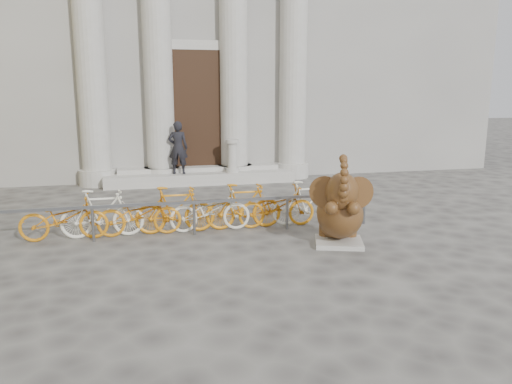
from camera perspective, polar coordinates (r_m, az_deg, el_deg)
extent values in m
plane|color=#474442|center=(7.36, 2.82, -12.14)|extent=(80.00, 80.00, 0.00)
cube|color=gray|center=(21.76, -8.63, 19.52)|extent=(22.00, 10.00, 12.00)
cube|color=black|center=(16.51, -6.75, 9.24)|extent=(2.40, 0.16, 4.00)
cylinder|color=#A8A59E|center=(16.35, -18.44, 14.69)|extent=(0.90, 0.90, 8.00)
cylinder|color=#A8A59E|center=(16.31, -11.19, 15.06)|extent=(0.90, 0.90, 8.00)
cylinder|color=#A8A59E|center=(16.59, -2.58, 15.20)|extent=(0.90, 0.90, 8.00)
cylinder|color=#A8A59E|center=(17.07, 4.27, 15.08)|extent=(0.90, 0.90, 8.00)
cube|color=#A8A59E|center=(16.22, -6.36, 1.67)|extent=(6.00, 1.20, 0.36)
cube|color=#A8A59E|center=(9.90, 9.44, -5.68)|extent=(1.11, 1.05, 0.09)
ellipsoid|color=black|center=(10.00, 9.41, -3.62)|extent=(0.94, 0.92, 0.58)
ellipsoid|color=black|center=(9.76, 9.54, -2.47)|extent=(1.16, 1.29, 0.94)
cylinder|color=black|center=(10.14, 7.96, -4.27)|extent=(0.34, 0.34, 0.23)
cylinder|color=black|center=(10.18, 10.70, -4.30)|extent=(0.34, 0.34, 0.23)
cylinder|color=black|center=(9.36, 8.54, -1.92)|extent=(0.37, 0.58, 0.36)
cylinder|color=black|center=(9.39, 10.95, -1.96)|extent=(0.37, 0.58, 0.36)
ellipsoid|color=black|center=(9.34, 9.80, 0.04)|extent=(0.76, 0.74, 0.72)
cylinder|color=black|center=(9.43, 7.89, -0.01)|extent=(0.52, 0.40, 0.61)
cylinder|color=black|center=(9.48, 11.58, -0.07)|extent=(0.61, 0.05, 0.61)
cone|color=beige|center=(9.18, 9.19, -1.05)|extent=(0.07, 0.21, 0.10)
cone|color=beige|center=(9.20, 10.53, -1.07)|extent=(0.17, 0.21, 0.10)
cube|color=slate|center=(10.31, -7.13, -1.15)|extent=(8.00, 0.06, 0.06)
cylinder|color=slate|center=(10.38, -18.14, -3.54)|extent=(0.06, 0.06, 0.70)
cylinder|color=slate|center=(10.39, -7.08, -3.03)|extent=(0.06, 0.06, 0.70)
cylinder|color=slate|center=(10.77, 3.56, -2.43)|extent=(0.06, 0.06, 0.70)
cylinder|color=slate|center=(11.41, 12.26, -1.88)|extent=(0.06, 0.06, 0.70)
imported|color=orange|center=(10.65, -21.13, -2.54)|extent=(1.70, 0.50, 1.00)
imported|color=white|center=(10.57, -17.19, -2.38)|extent=(1.66, 0.47, 1.00)
imported|color=orange|center=(10.54, -13.21, -2.20)|extent=(1.70, 0.50, 1.00)
imported|color=orange|center=(10.56, -9.23, -2.01)|extent=(1.66, 0.47, 1.00)
imported|color=white|center=(10.64, -5.28, -1.81)|extent=(1.70, 0.50, 1.00)
imported|color=orange|center=(10.76, -1.41, -1.61)|extent=(1.66, 0.47, 1.00)
imported|color=orange|center=(10.93, 2.37, -1.41)|extent=(1.70, 0.50, 1.00)
imported|color=white|center=(11.14, 6.00, -1.21)|extent=(1.66, 0.47, 1.00)
imported|color=black|center=(15.79, -8.90, 5.03)|extent=(0.68, 0.52, 1.65)
cylinder|color=#A8A59E|center=(16.03, -2.71, 2.50)|extent=(0.43, 0.43, 0.13)
cylinder|color=#A8A59E|center=(15.97, -2.72, 3.98)|extent=(0.30, 0.30, 0.96)
cylinder|color=#A8A59E|center=(15.91, -2.74, 5.81)|extent=(0.43, 0.43, 0.11)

